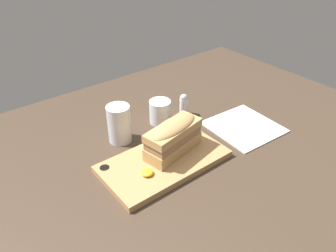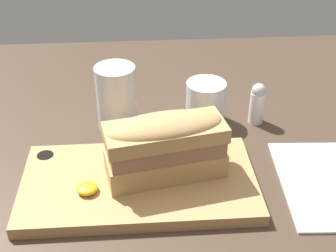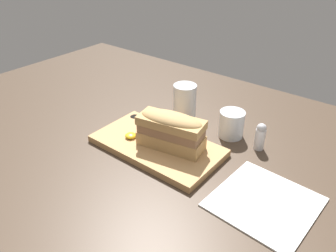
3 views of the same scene
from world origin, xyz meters
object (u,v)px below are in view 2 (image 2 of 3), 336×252
at_px(sandwich, 165,144).
at_px(salt_shaker, 257,103).
at_px(serving_board, 139,183).
at_px(water_glass, 117,102).
at_px(wine_glass, 205,103).

relative_size(sandwich, salt_shaker, 2.36).
bearing_deg(serving_board, sandwich, 12.93).
height_order(water_glass, salt_shaker, water_glass).
distance_m(sandwich, water_glass, 0.18).
distance_m(water_glass, salt_shaker, 0.24).
xyz_separation_m(sandwich, salt_shaker, (0.17, 0.16, -0.03)).
bearing_deg(serving_board, wine_glass, 55.40).
xyz_separation_m(water_glass, salt_shaker, (0.24, -0.00, -0.01)).
relative_size(sandwich, water_glass, 1.56).
xyz_separation_m(serving_board, water_glass, (-0.03, 0.17, 0.04)).
height_order(serving_board, water_glass, water_glass).
bearing_deg(wine_glass, serving_board, -124.60).
relative_size(sandwich, wine_glass, 2.37).
xyz_separation_m(serving_board, wine_glass, (0.12, 0.18, 0.03)).
height_order(sandwich, water_glass, same).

